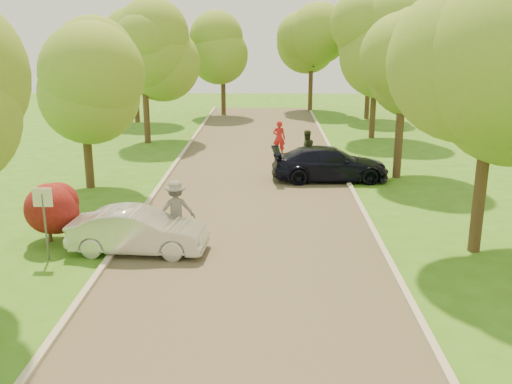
# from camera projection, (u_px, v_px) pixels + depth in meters

# --- Properties ---
(ground) EXTENTS (100.00, 100.00, 0.00)m
(ground) POSITION_uv_depth(u_px,v_px,m) (242.00, 332.00, 12.59)
(ground) COLOR #3A6618
(ground) RESTS_ON ground
(road) EXTENTS (8.00, 60.00, 0.01)m
(road) POSITION_uv_depth(u_px,v_px,m) (252.00, 218.00, 20.29)
(road) COLOR #4C4438
(road) RESTS_ON ground
(curb_left) EXTENTS (0.18, 60.00, 0.12)m
(curb_left) POSITION_uv_depth(u_px,v_px,m) (139.00, 216.00, 20.36)
(curb_left) COLOR #B2AD9E
(curb_left) RESTS_ON ground
(curb_right) EXTENTS (0.18, 60.00, 0.12)m
(curb_right) POSITION_uv_depth(u_px,v_px,m) (366.00, 217.00, 20.19)
(curb_right) COLOR #B2AD9E
(curb_right) RESTS_ON ground
(street_sign) EXTENTS (0.55, 0.06, 2.17)m
(street_sign) POSITION_uv_depth(u_px,v_px,m) (44.00, 209.00, 16.14)
(street_sign) COLOR #59595E
(street_sign) RESTS_ON ground
(red_shrub) EXTENTS (1.70, 1.70, 1.95)m
(red_shrub) POSITION_uv_depth(u_px,v_px,m) (47.00, 208.00, 17.72)
(red_shrub) COLOR #382619
(red_shrub) RESTS_ON ground
(tree_l_midb) EXTENTS (4.30, 4.20, 6.62)m
(tree_l_midb) POSITION_uv_depth(u_px,v_px,m) (86.00, 78.00, 23.03)
(tree_l_midb) COLOR #382619
(tree_l_midb) RESTS_ON ground
(tree_l_far) EXTENTS (4.92, 4.80, 7.79)m
(tree_l_far) POSITION_uv_depth(u_px,v_px,m) (147.00, 48.00, 32.40)
(tree_l_far) COLOR #382619
(tree_l_far) RESTS_ON ground
(tree_r_mida) EXTENTS (5.13, 5.00, 7.95)m
(tree_r_mida) POSITION_uv_depth(u_px,v_px,m) (502.00, 64.00, 15.75)
(tree_r_mida) COLOR #382619
(tree_r_mida) RESTS_ON ground
(tree_r_midb) EXTENTS (4.51, 4.40, 7.01)m
(tree_r_midb) POSITION_uv_depth(u_px,v_px,m) (408.00, 68.00, 24.59)
(tree_r_midb) COLOR #382619
(tree_r_midb) RESTS_ON ground
(tree_r_far) EXTENTS (5.33, 5.20, 8.34)m
(tree_r_far) POSITION_uv_depth(u_px,v_px,m) (381.00, 41.00, 33.94)
(tree_r_far) COLOR #382619
(tree_r_far) RESTS_ON ground
(tree_bg_a) EXTENTS (5.12, 5.00, 7.72)m
(tree_bg_a) POSITION_uv_depth(u_px,v_px,m) (137.00, 47.00, 40.19)
(tree_bg_a) COLOR #382619
(tree_bg_a) RESTS_ON ground
(tree_bg_b) EXTENTS (5.12, 5.00, 7.95)m
(tree_bg_b) POSITION_uv_depth(u_px,v_px,m) (373.00, 43.00, 41.69)
(tree_bg_b) COLOR #382619
(tree_bg_b) RESTS_ON ground
(tree_bg_c) EXTENTS (4.92, 4.80, 7.33)m
(tree_bg_c) POSITION_uv_depth(u_px,v_px,m) (225.00, 50.00, 43.99)
(tree_bg_c) COLOR #382619
(tree_bg_c) RESTS_ON ground
(tree_bg_d) EXTENTS (5.12, 5.00, 7.72)m
(tree_bg_d) POSITION_uv_depth(u_px,v_px,m) (314.00, 45.00, 45.69)
(tree_bg_d) COLOR #382619
(tree_bg_d) RESTS_ON ground
(silver_sedan) EXTENTS (4.17, 1.70, 1.35)m
(silver_sedan) POSITION_uv_depth(u_px,v_px,m) (138.00, 231.00, 16.97)
(silver_sedan) COLOR silver
(silver_sedan) RESTS_ON ground
(dark_sedan) EXTENTS (5.24, 2.34, 1.49)m
(dark_sedan) POSITION_uv_depth(u_px,v_px,m) (330.00, 164.00, 25.22)
(dark_sedan) COLOR black
(dark_sedan) RESTS_ON ground
(longboard) EXTENTS (0.46, 0.99, 0.11)m
(longboard) POSITION_uv_depth(u_px,v_px,m) (177.00, 238.00, 18.04)
(longboard) COLOR black
(longboard) RESTS_ON ground
(skateboarder) EXTENTS (1.32, 0.93, 1.86)m
(skateboarder) POSITION_uv_depth(u_px,v_px,m) (176.00, 209.00, 17.78)
(skateboarder) COLOR slate
(skateboarder) RESTS_ON longboard
(person_striped) EXTENTS (0.73, 0.54, 1.84)m
(person_striped) POSITION_uv_depth(u_px,v_px,m) (279.00, 138.00, 30.35)
(person_striped) COLOR red
(person_striped) RESTS_ON ground
(person_olive) EXTENTS (1.06, 0.91, 1.88)m
(person_olive) POSITION_uv_depth(u_px,v_px,m) (306.00, 150.00, 27.28)
(person_olive) COLOR #2E3721
(person_olive) RESTS_ON ground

